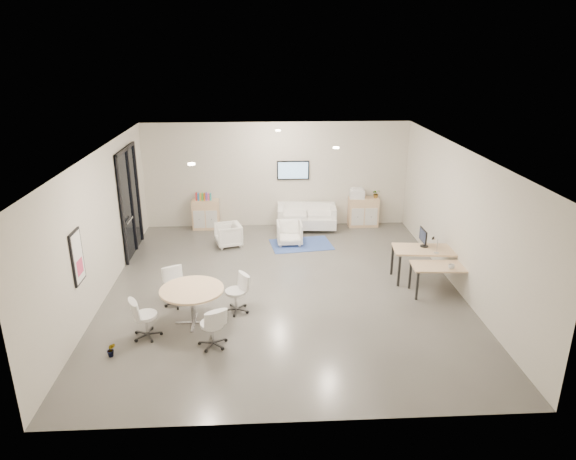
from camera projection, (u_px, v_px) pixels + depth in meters
The scene contains 21 objects.
room_shell at pixel (283, 223), 11.37m from camera, with size 9.60×10.60×4.80m.
glass_door at pixel (130, 198), 13.56m from camera, with size 0.09×1.90×2.85m.
artwork at pixel (77, 257), 9.68m from camera, with size 0.05×0.54×1.04m.
wall_tv at pixel (293, 170), 15.54m from camera, with size 0.98×0.06×0.58m.
ceiling_spots at pixel (273, 146), 11.61m from camera, with size 3.14×4.14×0.03m.
sideboard_left at pixel (206, 214), 15.65m from camera, with size 0.81×0.42×0.91m.
sideboard_right at pixel (363, 212), 15.89m from camera, with size 0.91×0.44×0.91m.
books at pixel (204, 197), 15.46m from camera, with size 0.47×0.14×0.22m.
printer at pixel (357, 193), 15.68m from camera, with size 0.48×0.42×0.31m.
loveseat at pixel (307, 218), 15.65m from camera, with size 1.81×0.99×0.65m.
blue_rug at pixel (301, 244), 14.52m from camera, with size 1.68×1.12×0.01m, color #32519B.
armchair_left at pixel (228, 234), 14.35m from camera, with size 0.68×0.63×0.70m, color white.
armchair_right at pixel (289, 232), 14.47m from camera, with size 0.69×0.65×0.71m, color white.
desk_rear at pixel (426, 252), 12.14m from camera, with size 1.58×0.91×0.79m.
desk_front at pixel (441, 268), 11.48m from camera, with size 1.34×0.73×0.68m.
monitor at pixel (423, 237), 12.17m from camera, with size 0.20×0.50×0.44m.
round_table at pixel (192, 293), 10.18m from camera, with size 1.27×1.27×0.77m.
meeting_chairs at pixel (193, 305), 10.28m from camera, with size 2.46×2.46×0.82m.
plant_cabinet at pixel (376, 194), 15.70m from camera, with size 0.24×0.27×0.21m, color #3F7F3F.
plant_floor at pixel (112, 353), 9.29m from camera, with size 0.15×0.28×0.12m, color #3F7F3F.
cup at pixel (452, 266), 11.26m from camera, with size 0.13×0.10×0.13m, color white.
Camera 1 is at (-0.48, -10.74, 5.32)m, focal length 32.00 mm.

